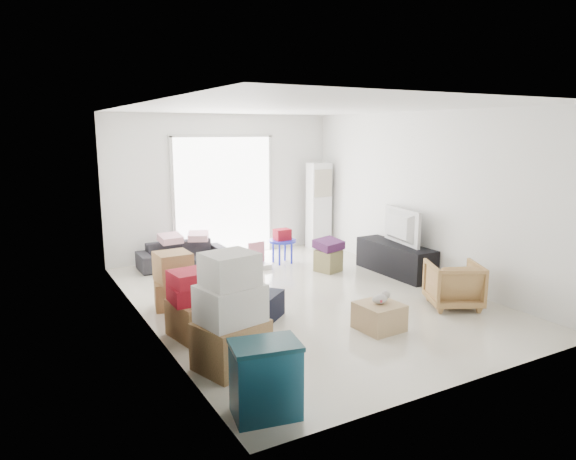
{
  "coord_description": "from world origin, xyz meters",
  "views": [
    {
      "loc": [
        -3.68,
        -6.16,
        2.39
      ],
      "look_at": [
        -0.14,
        0.2,
        0.98
      ],
      "focal_mm": 32.0,
      "sensor_mm": 36.0,
      "label": 1
    }
  ],
  "objects_px": {
    "kids_table": "(282,239)",
    "ac_tower": "(319,206)",
    "storage_bins": "(266,379)",
    "armchair": "(454,282)",
    "tv_console": "(395,259)",
    "wood_crate": "(379,316)",
    "sofa": "(182,250)",
    "ottoman": "(328,261)",
    "television": "(396,240)"
  },
  "relations": [
    {
      "from": "television",
      "to": "ottoman",
      "type": "distance_m",
      "value": 1.2
    },
    {
      "from": "sofa",
      "to": "tv_console",
      "type": "bearing_deg",
      "value": -35.51
    },
    {
      "from": "television",
      "to": "armchair",
      "type": "height_order",
      "value": "armchair"
    },
    {
      "from": "tv_console",
      "to": "television",
      "type": "height_order",
      "value": "television"
    },
    {
      "from": "ac_tower",
      "to": "armchair",
      "type": "xyz_separation_m",
      "value": [
        -0.35,
        -4.0,
        -0.53
      ]
    },
    {
      "from": "ac_tower",
      "to": "sofa",
      "type": "bearing_deg",
      "value": -177.1
    },
    {
      "from": "tv_console",
      "to": "sofa",
      "type": "relative_size",
      "value": 1.02
    },
    {
      "from": "sofa",
      "to": "storage_bins",
      "type": "distance_m",
      "value": 5.15
    },
    {
      "from": "ottoman",
      "to": "kids_table",
      "type": "distance_m",
      "value": 1.01
    },
    {
      "from": "storage_bins",
      "to": "ac_tower",
      "type": "bearing_deg",
      "value": 53.59
    },
    {
      "from": "ac_tower",
      "to": "wood_crate",
      "type": "xyz_separation_m",
      "value": [
        -1.77,
        -4.17,
        -0.71
      ]
    },
    {
      "from": "ac_tower",
      "to": "sofa",
      "type": "xyz_separation_m",
      "value": [
        -2.96,
        -0.15,
        -0.57
      ]
    },
    {
      "from": "ac_tower",
      "to": "kids_table",
      "type": "relative_size",
      "value": 2.76
    },
    {
      "from": "television",
      "to": "sofa",
      "type": "distance_m",
      "value": 3.73
    },
    {
      "from": "ac_tower",
      "to": "kids_table",
      "type": "xyz_separation_m",
      "value": [
        -1.28,
        -0.78,
        -0.42
      ]
    },
    {
      "from": "sofa",
      "to": "ottoman",
      "type": "bearing_deg",
      "value": -34.99
    },
    {
      "from": "kids_table",
      "to": "ac_tower",
      "type": "bearing_deg",
      "value": 31.36
    },
    {
      "from": "tv_console",
      "to": "wood_crate",
      "type": "relative_size",
      "value": 3.16
    },
    {
      "from": "ac_tower",
      "to": "kids_table",
      "type": "bearing_deg",
      "value": -148.64
    },
    {
      "from": "television",
      "to": "wood_crate",
      "type": "bearing_deg",
      "value": 144.95
    },
    {
      "from": "armchair",
      "to": "kids_table",
      "type": "bearing_deg",
      "value": -46.38
    },
    {
      "from": "sofa",
      "to": "armchair",
      "type": "relative_size",
      "value": 2.22
    },
    {
      "from": "tv_console",
      "to": "television",
      "type": "distance_m",
      "value": 0.33
    },
    {
      "from": "armchair",
      "to": "sofa",
      "type": "bearing_deg",
      "value": -28.35
    },
    {
      "from": "kids_table",
      "to": "wood_crate",
      "type": "relative_size",
      "value": 1.28
    },
    {
      "from": "tv_console",
      "to": "sofa",
      "type": "bearing_deg",
      "value": 143.94
    },
    {
      "from": "sofa",
      "to": "wood_crate",
      "type": "distance_m",
      "value": 4.19
    },
    {
      "from": "television",
      "to": "kids_table",
      "type": "bearing_deg",
      "value": 50.28
    },
    {
      "from": "ac_tower",
      "to": "tv_console",
      "type": "xyz_separation_m",
      "value": [
        0.05,
        -2.34,
        -0.61
      ]
    },
    {
      "from": "storage_bins",
      "to": "wood_crate",
      "type": "relative_size",
      "value": 1.33
    },
    {
      "from": "ac_tower",
      "to": "storage_bins",
      "type": "height_order",
      "value": "ac_tower"
    },
    {
      "from": "kids_table",
      "to": "sofa",
      "type": "bearing_deg",
      "value": 159.48
    },
    {
      "from": "tv_console",
      "to": "sofa",
      "type": "height_order",
      "value": "sofa"
    },
    {
      "from": "sofa",
      "to": "storage_bins",
      "type": "relative_size",
      "value": 2.33
    },
    {
      "from": "tv_console",
      "to": "ottoman",
      "type": "bearing_deg",
      "value": 142.74
    },
    {
      "from": "storage_bins",
      "to": "ottoman",
      "type": "bearing_deg",
      "value": 49.93
    },
    {
      "from": "armchair",
      "to": "wood_crate",
      "type": "bearing_deg",
      "value": 34.14
    },
    {
      "from": "wood_crate",
      "to": "ac_tower",
      "type": "bearing_deg",
      "value": 66.95
    },
    {
      "from": "armchair",
      "to": "storage_bins",
      "type": "height_order",
      "value": "armchair"
    },
    {
      "from": "storage_bins",
      "to": "kids_table",
      "type": "xyz_separation_m",
      "value": [
        2.57,
        4.44,
        0.12
      ]
    },
    {
      "from": "armchair",
      "to": "storage_bins",
      "type": "relative_size",
      "value": 1.05
    },
    {
      "from": "ac_tower",
      "to": "ottoman",
      "type": "relative_size",
      "value": 4.74
    },
    {
      "from": "sofa",
      "to": "ottoman",
      "type": "relative_size",
      "value": 4.16
    },
    {
      "from": "kids_table",
      "to": "ottoman",
      "type": "bearing_deg",
      "value": -64.0
    },
    {
      "from": "ottoman",
      "to": "wood_crate",
      "type": "distance_m",
      "value": 2.68
    },
    {
      "from": "armchair",
      "to": "kids_table",
      "type": "height_order",
      "value": "armchair"
    },
    {
      "from": "kids_table",
      "to": "wood_crate",
      "type": "height_order",
      "value": "kids_table"
    },
    {
      "from": "armchair",
      "to": "storage_bins",
      "type": "distance_m",
      "value": 3.71
    },
    {
      "from": "television",
      "to": "wood_crate",
      "type": "xyz_separation_m",
      "value": [
        -1.82,
        -1.83,
        -0.42
      ]
    },
    {
      "from": "armchair",
      "to": "ottoman",
      "type": "relative_size",
      "value": 1.88
    }
  ]
}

